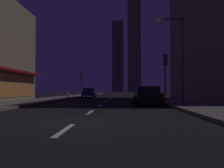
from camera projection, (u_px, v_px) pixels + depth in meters
ground_plane at (113, 97)px, 40.44m from camera, size 78.00×136.00×0.10m
sidewalk_right at (152, 96)px, 40.12m from camera, size 4.00×76.00×0.15m
sidewalk_left at (75, 96)px, 40.77m from camera, size 4.00×76.00×0.15m
lane_marking_center at (103, 103)px, 19.47m from camera, size 0.16×28.20×0.01m
skyscraper_distant_tall at (118, 57)px, 140.96m from camera, size 6.84×7.31×44.10m
skyscraper_distant_mid at (134, 22)px, 128.14m from camera, size 7.18×7.71×79.90m
car_parked_near at (147, 96)px, 17.23m from camera, size 1.98×4.24×1.45m
car_parked_far at (89, 93)px, 35.78m from camera, size 1.98×4.24×1.45m
fire_hydrant_far_left at (68, 95)px, 31.14m from camera, size 0.42×0.30×0.65m
traffic_light_near_right at (165, 67)px, 19.92m from camera, size 0.32×0.48×4.20m
traffic_light_far_left at (82, 79)px, 39.39m from camera, size 0.32×0.48×4.20m
street_lamp_right at (171, 39)px, 16.94m from camera, size 1.96×0.56×6.58m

